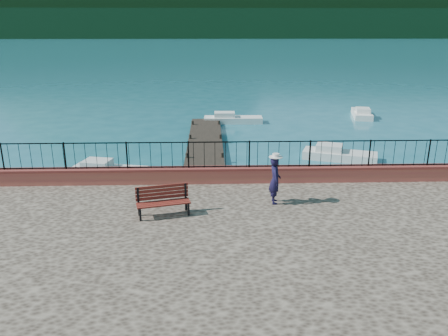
{
  "coord_description": "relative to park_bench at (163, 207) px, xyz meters",
  "views": [
    {
      "loc": [
        -1.72,
        -11.41,
        6.63
      ],
      "look_at": [
        -1.27,
        2.0,
        2.3
      ],
      "focal_mm": 35.0,
      "sensor_mm": 36.0,
      "label": 1
    }
  ],
  "objects": [
    {
      "name": "boat_4",
      "position": [
        3.14,
        19.12,
        -1.07
      ],
      "size": [
        4.25,
        1.4,
        0.8
      ],
      "primitive_type": "cube",
      "rotation": [
        0.0,
        0.0,
        -0.02
      ],
      "color": "silver",
      "rests_on": "ground"
    },
    {
      "name": "parapet",
      "position": [
        3.15,
        2.88,
        0.02
      ],
      "size": [
        28.0,
        0.46,
        0.58
      ],
      "primitive_type": "cube",
      "color": "#B45D41",
      "rests_on": "promenade"
    },
    {
      "name": "dock",
      "position": [
        1.15,
        11.18,
        -1.32
      ],
      "size": [
        2.0,
        16.0,
        0.3
      ],
      "primitive_type": "cube",
      "color": "#2D231C",
      "rests_on": "ground"
    },
    {
      "name": "person",
      "position": [
        3.5,
        0.86,
        0.5
      ],
      "size": [
        0.37,
        0.56,
        1.54
      ],
      "primitive_type": "imported",
      "rotation": [
        0.0,
        0.0,
        1.56
      ],
      "color": "black",
      "rests_on": "promenade"
    },
    {
      "name": "foothills",
      "position": [
        3.15,
        359.18,
        20.53
      ],
      "size": [
        900.0,
        120.0,
        44.0
      ],
      "primitive_type": "cube",
      "color": "black",
      "rests_on": "ground"
    },
    {
      "name": "railing",
      "position": [
        3.15,
        2.88,
        0.78
      ],
      "size": [
        27.0,
        0.05,
        0.95
      ],
      "primitive_type": "cube",
      "color": "black",
      "rests_on": "parapet"
    },
    {
      "name": "hat",
      "position": [
        3.5,
        0.86,
        1.32
      ],
      "size": [
        0.44,
        0.44,
        0.12
      ],
      "primitive_type": "cylinder",
      "color": "silver",
      "rests_on": "person"
    },
    {
      "name": "ground",
      "position": [
        3.15,
        -0.82,
        -1.47
      ],
      "size": [
        2000.0,
        2000.0,
        0.0
      ],
      "primitive_type": "plane",
      "color": "#19596B",
      "rests_on": "ground"
    },
    {
      "name": "boat_5",
      "position": [
        13.28,
        21.01,
        -1.07
      ],
      "size": [
        2.08,
        3.89,
        0.8
      ],
      "primitive_type": "cube",
      "rotation": [
        0.0,
        0.0,
        1.35
      ],
      "color": "silver",
      "rests_on": "ground"
    },
    {
      "name": "park_bench",
      "position": [
        0.0,
        0.0,
        0.0
      ],
      "size": [
        1.68,
        0.9,
        0.89
      ],
      "rotation": [
        0.0,
        0.0,
        0.25
      ],
      "color": "black",
      "rests_on": "promenade"
    },
    {
      "name": "far_forest",
      "position": [
        3.15,
        299.18,
        7.53
      ],
      "size": [
        900.0,
        60.0,
        18.0
      ],
      "primitive_type": "cube",
      "color": "black",
      "rests_on": "ground"
    },
    {
      "name": "boat_1",
      "position": [
        8.25,
        9.58,
        -1.07
      ],
      "size": [
        3.96,
        2.54,
        0.8
      ],
      "primitive_type": "cube",
      "rotation": [
        0.0,
        0.0,
        -0.36
      ],
      "color": "silver",
      "rests_on": "ground"
    },
    {
      "name": "boat_0",
      "position": [
        -3.32,
        7.17,
        -1.07
      ],
      "size": [
        3.67,
        2.0,
        0.8
      ],
      "primitive_type": "cube",
      "rotation": [
        0.0,
        0.0,
        -0.21
      ],
      "color": "silver",
      "rests_on": "ground"
    },
    {
      "name": "companion_hill",
      "position": [
        223.15,
        559.18,
        -1.47
      ],
      "size": [
        448.0,
        384.0,
        180.0
      ],
      "primitive_type": "ellipsoid",
      "color": "#142D23",
      "rests_on": "ground"
    }
  ]
}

